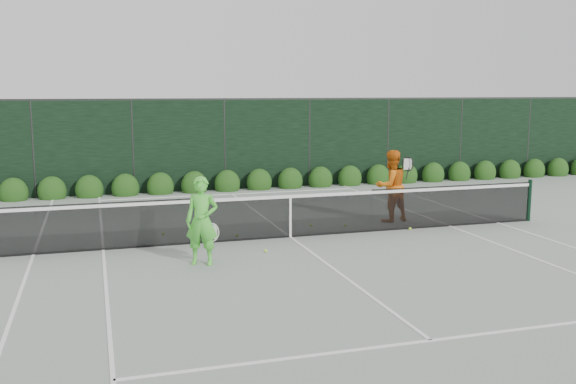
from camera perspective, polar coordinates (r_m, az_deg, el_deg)
name	(u,v)px	position (r m, az deg, el deg)	size (l,w,h in m)	color
ground	(290,237)	(14.67, 0.21, -4.04)	(80.00, 80.00, 0.00)	gray
tennis_net	(289,214)	(14.55, 0.12, -2.01)	(12.90, 0.10, 1.07)	black
player_woman	(202,221)	(12.36, -7.66, -2.56)	(0.73, 0.61, 1.71)	#50CF3C
player_man	(391,186)	(16.48, 9.14, 0.54)	(1.00, 0.84, 1.83)	orange
court_lines	(290,237)	(14.67, 0.21, -4.02)	(11.03, 23.83, 0.01)	white
windscreen_fence	(334,189)	(11.86, 4.07, 0.26)	(32.00, 21.07, 3.06)	black
hedge_row	(227,184)	(21.45, -5.42, 0.73)	(31.66, 0.65, 0.94)	#10370F
tennis_balls	(278,234)	(14.81, -0.85, -3.79)	(5.80, 2.27, 0.07)	#C3F235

